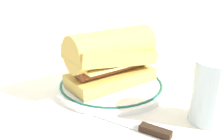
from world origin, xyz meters
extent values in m
plane|color=white|center=(0.00, 0.00, 0.00)|extent=(1.50, 1.50, 0.00)
cylinder|color=white|center=(0.00, 0.04, 0.01)|extent=(0.26, 0.26, 0.01)
torus|color=#195947|center=(0.00, 0.04, 0.01)|extent=(0.24, 0.24, 0.01)
cube|color=tan|center=(0.00, 0.04, 0.03)|extent=(0.22, 0.16, 0.03)
cylinder|color=brown|center=(0.01, 0.02, 0.05)|extent=(0.17, 0.08, 0.02)
cylinder|color=brown|center=(0.00, 0.05, 0.05)|extent=(0.17, 0.08, 0.02)
cube|color=#EAD67A|center=(0.00, 0.04, 0.07)|extent=(0.19, 0.14, 0.01)
cube|color=tan|center=(0.00, 0.04, 0.08)|extent=(0.22, 0.16, 0.06)
cylinder|color=tan|center=(0.00, 0.04, 0.10)|extent=(0.22, 0.15, 0.08)
cylinder|color=silver|center=(0.13, -0.15, 0.06)|extent=(0.07, 0.07, 0.12)
cylinder|color=gold|center=(0.13, -0.15, 0.03)|extent=(0.06, 0.06, 0.06)
cylinder|color=white|center=(0.07, 0.23, 0.02)|extent=(0.03, 0.03, 0.05)
sphere|color=silver|center=(0.07, 0.23, 0.05)|extent=(0.03, 0.03, 0.03)
cube|color=silver|center=(-0.03, -0.10, 0.00)|extent=(0.09, 0.09, 0.01)
cube|color=black|center=(0.03, -0.16, 0.01)|extent=(0.05, 0.05, 0.01)
camera|label=1|loc=(-0.13, -0.48, 0.25)|focal=39.68mm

